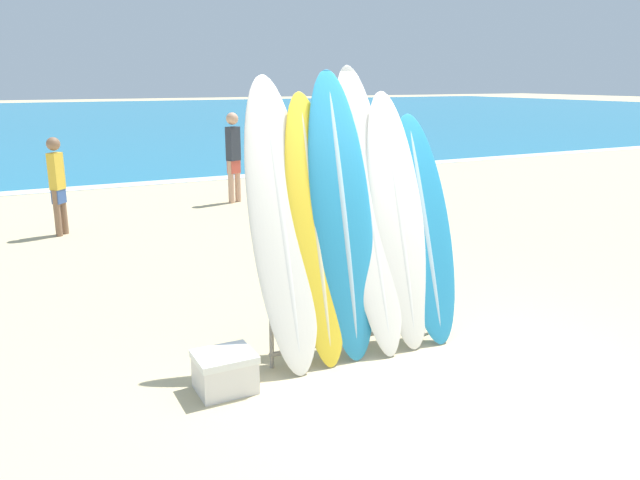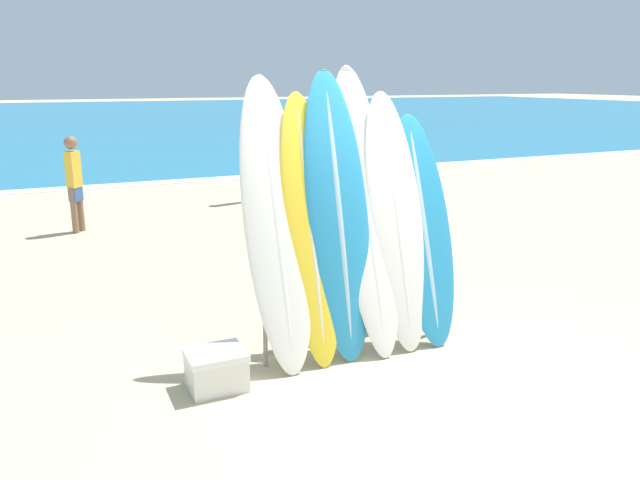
# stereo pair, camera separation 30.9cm
# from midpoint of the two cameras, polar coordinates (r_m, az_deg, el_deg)

# --- Properties ---
(ground_plane) EXTENTS (160.00, 160.00, 0.00)m
(ground_plane) POSITION_cam_midpoint_polar(r_m,az_deg,el_deg) (5.54, 11.47, -11.84)
(ground_plane) COLOR #CCB789
(ocean_water) EXTENTS (120.00, 60.00, 0.01)m
(ocean_water) POSITION_cam_midpoint_polar(r_m,az_deg,el_deg) (44.59, -20.72, 10.46)
(ocean_water) COLOR teal
(ocean_water) RESTS_ON ground_plane
(surfboard_rack) EXTENTS (1.80, 0.04, 0.84)m
(surfboard_rack) POSITION_cam_midpoint_polar(r_m,az_deg,el_deg) (5.72, 4.86, -5.76)
(surfboard_rack) COLOR gray
(surfboard_rack) RESTS_ON ground_plane
(surfboard_slot_0) EXTENTS (0.57, 0.81, 2.48)m
(surfboard_slot_0) POSITION_cam_midpoint_polar(r_m,az_deg,el_deg) (5.28, -2.36, 1.44)
(surfboard_slot_0) COLOR silver
(surfboard_slot_0) RESTS_ON ground_plane
(surfboard_slot_1) EXTENTS (0.49, 0.70, 2.34)m
(surfboard_slot_1) POSITION_cam_midpoint_polar(r_m,az_deg,el_deg) (5.39, 0.76, 0.94)
(surfboard_slot_1) COLOR yellow
(surfboard_slot_1) RESTS_ON ground_plane
(surfboard_slot_2) EXTENTS (0.59, 0.71, 2.53)m
(surfboard_slot_2) POSITION_cam_midpoint_polar(r_m,az_deg,el_deg) (5.48, 3.27, 2.17)
(surfboard_slot_2) COLOR teal
(surfboard_slot_2) RESTS_ON ground_plane
(surfboard_slot_3) EXTENTS (0.53, 0.94, 2.57)m
(surfboard_slot_3) POSITION_cam_midpoint_polar(r_m,az_deg,el_deg) (5.67, 5.78, 2.76)
(surfboard_slot_3) COLOR silver
(surfboard_slot_3) RESTS_ON ground_plane
(surfboard_slot_4) EXTENTS (0.56, 0.78, 2.34)m
(surfboard_slot_4) POSITION_cam_midpoint_polar(r_m,az_deg,el_deg) (5.79, 8.48, 1.74)
(surfboard_slot_4) COLOR silver
(surfboard_slot_4) RESTS_ON ground_plane
(surfboard_slot_5) EXTENTS (0.59, 0.76, 2.12)m
(surfboard_slot_5) POSITION_cam_midpoint_polar(r_m,az_deg,el_deg) (5.97, 10.91, 0.95)
(surfboard_slot_5) COLOR teal
(surfboard_slot_5) RESTS_ON ground_plane
(person_near_water) EXTENTS (0.31, 0.26, 1.80)m
(person_near_water) POSITION_cam_midpoint_polar(r_m,az_deg,el_deg) (12.71, -5.71, 7.87)
(person_near_water) COLOR tan
(person_near_water) RESTS_ON ground_plane
(person_mid_beach) EXTENTS (0.30, 0.26, 1.76)m
(person_mid_beach) POSITION_cam_midpoint_polar(r_m,az_deg,el_deg) (8.24, 1.72, 4.22)
(person_mid_beach) COLOR #846047
(person_mid_beach) RESTS_ON ground_plane
(person_far_left) EXTENTS (0.31, 0.24, 1.82)m
(person_far_left) POSITION_cam_midpoint_polar(r_m,az_deg,el_deg) (11.37, -0.08, 7.23)
(person_far_left) COLOR #A87A5B
(person_far_left) RESTS_ON ground_plane
(person_far_right) EXTENTS (0.26, 0.27, 1.56)m
(person_far_right) POSITION_cam_midpoint_polar(r_m,az_deg,el_deg) (10.76, -20.79, 5.12)
(person_far_right) COLOR #846047
(person_far_right) RESTS_ON ground_plane
(cooler_box) EXTENTS (0.46, 0.39, 0.32)m
(cooler_box) POSITION_cam_midpoint_polar(r_m,az_deg,el_deg) (5.18, -7.76, -11.65)
(cooler_box) COLOR silver
(cooler_box) RESTS_ON ground_plane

